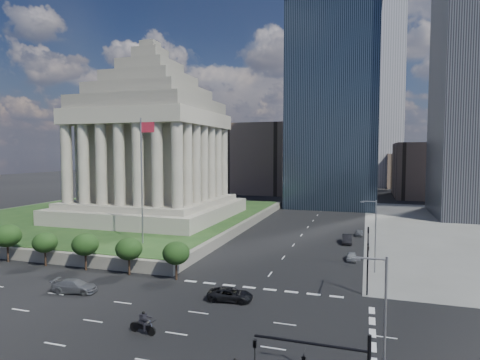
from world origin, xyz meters
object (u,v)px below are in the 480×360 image
at_px(pickup_truck, 230,295).
at_px(parked_sedan_near, 351,256).
at_px(parked_sedan_far, 359,233).
at_px(street_lamp_south, 382,325).
at_px(street_lamp_north, 374,232).
at_px(motorcycle_trail, 143,322).
at_px(flagpole, 143,173).
at_px(war_memorial, 151,130).
at_px(suv_grey, 75,286).
at_px(traffic_signal_ne, 368,254).
at_px(parked_sedan_mid, 347,239).

distance_m(pickup_truck, parked_sedan_near, 24.63).
height_order(pickup_truck, parked_sedan_far, pickup_truck).
height_order(street_lamp_south, street_lamp_north, same).
bearing_deg(parked_sedan_near, pickup_truck, -120.82).
height_order(street_lamp_north, parked_sedan_far, street_lamp_north).
bearing_deg(motorcycle_trail, street_lamp_south, -5.19).
height_order(flagpole, motorcycle_trail, flagpole).
relative_size(war_memorial, suv_grey, 7.40).
xyz_separation_m(traffic_signal_ne, pickup_truck, (-14.46, -4.54, -4.55)).
distance_m(war_memorial, parked_sedan_far, 49.59).
height_order(pickup_truck, motorcycle_trail, motorcycle_trail).
xyz_separation_m(war_memorial, flagpole, (12.17, -24.00, -8.29)).
bearing_deg(motorcycle_trail, parked_sedan_far, 79.48).
xyz_separation_m(traffic_signal_ne, street_lamp_north, (0.83, 11.30, 0.41)).
bearing_deg(parked_sedan_mid, parked_sedan_far, 71.89).
distance_m(street_lamp_south, motorcycle_trail, 21.35).
height_order(parked_sedan_near, parked_sedan_far, parked_sedan_near).
bearing_deg(parked_sedan_far, pickup_truck, -105.02).
distance_m(parked_sedan_near, parked_sedan_mid, 11.80).
height_order(war_memorial, street_lamp_north, war_memorial).
height_order(traffic_signal_ne, parked_sedan_mid, traffic_signal_ne).
relative_size(war_memorial, traffic_signal_ne, 4.88).
bearing_deg(traffic_signal_ne, parked_sedan_mid, 96.98).
xyz_separation_m(flagpole, parked_sedan_near, (32.04, 6.56, -12.49)).
xyz_separation_m(parked_sedan_near, parked_sedan_far, (0.77, 19.28, -0.01)).
bearing_deg(war_memorial, parked_sedan_far, 2.34).
relative_size(street_lamp_north, motorcycle_trail, 3.48).
distance_m(war_memorial, street_lamp_north, 54.92).
bearing_deg(war_memorial, flagpole, -63.11).
distance_m(suv_grey, parked_sedan_near, 39.07).
height_order(war_memorial, flagpole, war_memorial).
xyz_separation_m(parked_sedan_far, motorcycle_trail, (-17.88, -50.77, 0.45)).
bearing_deg(suv_grey, street_lamp_south, -119.31).
bearing_deg(street_lamp_north, pickup_truck, -133.97).
height_order(street_lamp_south, pickup_truck, street_lamp_south).
relative_size(war_memorial, parked_sedan_far, 10.75).
relative_size(suv_grey, parked_sedan_far, 1.45).
bearing_deg(war_memorial, street_lamp_south, -48.77).
bearing_deg(street_lamp_north, motorcycle_trail, -127.95).
xyz_separation_m(traffic_signal_ne, parked_sedan_near, (-2.29, 16.87, -4.62)).
relative_size(street_lamp_south, pickup_truck, 1.98).
bearing_deg(pickup_truck, traffic_signal_ne, -78.72).
relative_size(flagpole, parked_sedan_far, 5.51).
distance_m(flagpole, suv_grey, 21.78).
bearing_deg(traffic_signal_ne, street_lamp_north, 85.81).
xyz_separation_m(street_lamp_north, motorcycle_trail, (-20.22, -25.93, -4.59)).
bearing_deg(motorcycle_trail, suv_grey, 161.07).
bearing_deg(war_memorial, parked_sedan_mid, -7.56).
relative_size(street_lamp_north, suv_grey, 1.90).
xyz_separation_m(street_lamp_north, parked_sedan_mid, (-4.33, 17.29, -4.88)).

